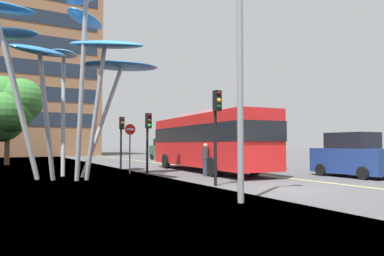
{
  "coord_description": "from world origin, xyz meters",
  "views": [
    {
      "loc": [
        -9.45,
        -9.74,
        1.63
      ],
      "look_at": [
        -0.17,
        6.98,
        2.5
      ],
      "focal_mm": 33.1,
      "sensor_mm": 36.0,
      "label": 1
    }
  ],
  "objects_px": {
    "traffic_light_island_mid": "(122,131)",
    "traffic_light_kerb_far": "(148,130)",
    "traffic_light_kerb_near": "(217,117)",
    "car_parked_far": "(256,153)",
    "car_parked_mid": "(352,156)",
    "car_far_side": "(165,150)",
    "no_entry_sign": "(130,141)",
    "street_lamp": "(247,23)",
    "red_bus": "(206,139)",
    "leaf_sculpture": "(67,43)",
    "car_side_street": "(197,152)",
    "pedestrian": "(206,160)"
  },
  "relations": [
    {
      "from": "red_bus",
      "to": "leaf_sculpture",
      "type": "relative_size",
      "value": 1.2
    },
    {
      "from": "red_bus",
      "to": "pedestrian",
      "type": "bearing_deg",
      "value": -122.12
    },
    {
      "from": "traffic_light_kerb_near",
      "to": "car_far_side",
      "type": "bearing_deg",
      "value": 70.24
    },
    {
      "from": "car_side_street",
      "to": "pedestrian",
      "type": "bearing_deg",
      "value": -117.79
    },
    {
      "from": "traffic_light_kerb_far",
      "to": "no_entry_sign",
      "type": "distance_m",
      "value": 1.55
    },
    {
      "from": "leaf_sculpture",
      "to": "street_lamp",
      "type": "xyz_separation_m",
      "value": [
        3.37,
        -9.54,
        -1.33
      ]
    },
    {
      "from": "car_parked_far",
      "to": "car_far_side",
      "type": "relative_size",
      "value": 0.93
    },
    {
      "from": "traffic_light_kerb_near",
      "to": "car_side_street",
      "type": "xyz_separation_m",
      "value": [
        7.6,
        14.79,
        -1.76
      ]
    },
    {
      "from": "traffic_light_kerb_near",
      "to": "red_bus",
      "type": "bearing_deg",
      "value": 61.79
    },
    {
      "from": "traffic_light_kerb_near",
      "to": "traffic_light_island_mid",
      "type": "distance_m",
      "value": 10.57
    },
    {
      "from": "traffic_light_kerb_near",
      "to": "car_parked_far",
      "type": "bearing_deg",
      "value": 42.91
    },
    {
      "from": "traffic_light_island_mid",
      "to": "car_parked_far",
      "type": "xyz_separation_m",
      "value": [
        8.45,
        -3.12,
        -1.45
      ]
    },
    {
      "from": "street_lamp",
      "to": "no_entry_sign",
      "type": "relative_size",
      "value": 2.97
    },
    {
      "from": "red_bus",
      "to": "traffic_light_island_mid",
      "type": "height_order",
      "value": "red_bus"
    },
    {
      "from": "traffic_light_kerb_far",
      "to": "traffic_light_island_mid",
      "type": "height_order",
      "value": "traffic_light_island_mid"
    },
    {
      "from": "no_entry_sign",
      "to": "pedestrian",
      "type": "bearing_deg",
      "value": -49.14
    },
    {
      "from": "traffic_light_kerb_far",
      "to": "car_parked_mid",
      "type": "xyz_separation_m",
      "value": [
        8.52,
        -5.9,
        -1.35
      ]
    },
    {
      "from": "car_parked_mid",
      "to": "car_side_street",
      "type": "distance_m",
      "value": 14.82
    },
    {
      "from": "red_bus",
      "to": "leaf_sculpture",
      "type": "xyz_separation_m",
      "value": [
        -8.12,
        -0.53,
        4.52
      ]
    },
    {
      "from": "red_bus",
      "to": "car_parked_far",
      "type": "bearing_deg",
      "value": 12.04
    },
    {
      "from": "traffic_light_island_mid",
      "to": "car_parked_mid",
      "type": "distance_m",
      "value": 13.64
    },
    {
      "from": "traffic_light_kerb_far",
      "to": "car_side_street",
      "type": "distance_m",
      "value": 12.13
    },
    {
      "from": "red_bus",
      "to": "car_far_side",
      "type": "bearing_deg",
      "value": 74.1
    },
    {
      "from": "pedestrian",
      "to": "traffic_light_island_mid",
      "type": "bearing_deg",
      "value": 109.05
    },
    {
      "from": "leaf_sculpture",
      "to": "traffic_light_kerb_far",
      "type": "bearing_deg",
      "value": -0.87
    },
    {
      "from": "street_lamp",
      "to": "no_entry_sign",
      "type": "bearing_deg",
      "value": 88.64
    },
    {
      "from": "red_bus",
      "to": "pedestrian",
      "type": "relative_size",
      "value": 7.04
    },
    {
      "from": "traffic_light_kerb_far",
      "to": "no_entry_sign",
      "type": "height_order",
      "value": "traffic_light_kerb_far"
    },
    {
      "from": "leaf_sculpture",
      "to": "traffic_light_kerb_far",
      "type": "relative_size",
      "value": 3.01
    },
    {
      "from": "car_parked_mid",
      "to": "street_lamp",
      "type": "distance_m",
      "value": 10.78
    },
    {
      "from": "car_parked_mid",
      "to": "car_parked_far",
      "type": "bearing_deg",
      "value": 90.19
    },
    {
      "from": "traffic_light_kerb_near",
      "to": "traffic_light_kerb_far",
      "type": "height_order",
      "value": "traffic_light_kerb_near"
    },
    {
      "from": "traffic_light_kerb_far",
      "to": "street_lamp",
      "type": "xyz_separation_m",
      "value": [
        -0.78,
        -9.47,
        2.75
      ]
    },
    {
      "from": "traffic_light_kerb_near",
      "to": "pedestrian",
      "type": "xyz_separation_m",
      "value": [
        1.86,
        3.9,
        -1.86
      ]
    },
    {
      "from": "traffic_light_island_mid",
      "to": "pedestrian",
      "type": "distance_m",
      "value": 7.23
    },
    {
      "from": "traffic_light_kerb_far",
      "to": "no_entry_sign",
      "type": "relative_size",
      "value": 1.19
    },
    {
      "from": "traffic_light_island_mid",
      "to": "traffic_light_kerb_far",
      "type": "bearing_deg",
      "value": -90.65
    },
    {
      "from": "car_parked_mid",
      "to": "pedestrian",
      "type": "relative_size",
      "value": 2.32
    },
    {
      "from": "pedestrian",
      "to": "car_parked_far",
      "type": "bearing_deg",
      "value": 29.94
    },
    {
      "from": "car_side_street",
      "to": "traffic_light_kerb_far",
      "type": "bearing_deg",
      "value": -132.24
    },
    {
      "from": "car_parked_far",
      "to": "pedestrian",
      "type": "distance_m",
      "value": 7.09
    },
    {
      "from": "traffic_light_kerb_near",
      "to": "car_parked_mid",
      "type": "distance_m",
      "value": 8.2
    },
    {
      "from": "no_entry_sign",
      "to": "street_lamp",
      "type": "bearing_deg",
      "value": -91.36
    },
    {
      "from": "traffic_light_kerb_near",
      "to": "car_parked_mid",
      "type": "xyz_separation_m",
      "value": [
        8.03,
        -0.03,
        -1.67
      ]
    },
    {
      "from": "leaf_sculpture",
      "to": "no_entry_sign",
      "type": "height_order",
      "value": "leaf_sculpture"
    },
    {
      "from": "red_bus",
      "to": "car_parked_far",
      "type": "distance_m",
      "value": 4.72
    },
    {
      "from": "car_far_side",
      "to": "red_bus",
      "type": "bearing_deg",
      "value": -105.9
    },
    {
      "from": "leaf_sculpture",
      "to": "pedestrian",
      "type": "relative_size",
      "value": 5.88
    },
    {
      "from": "traffic_light_kerb_far",
      "to": "car_far_side",
      "type": "relative_size",
      "value": 0.78
    },
    {
      "from": "car_parked_far",
      "to": "car_side_street",
      "type": "bearing_deg",
      "value": 93.16
    }
  ]
}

